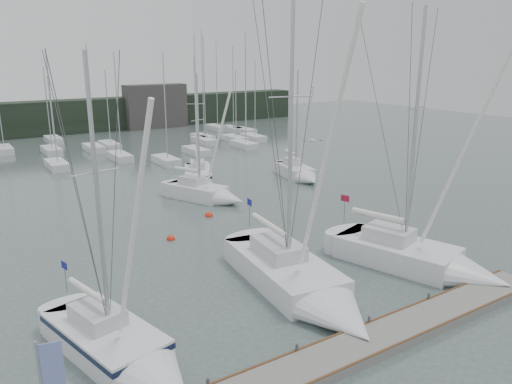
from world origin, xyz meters
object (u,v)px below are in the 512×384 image
Objects in this scene: sailboat_near_right at (431,262)px; buoy_b at (209,216)px; sailboat_mid_e at (300,174)px; sailboat_mid_d at (198,178)px; buoy_a at (171,239)px; sailboat_near_center at (308,289)px; sailboat_mid_c at (209,194)px; sailboat_near_left at (127,354)px.

sailboat_near_right reaches higher than buoy_b.
sailboat_near_right reaches higher than sailboat_mid_e.
sailboat_mid_d is at bearing 67.95° from buoy_b.
sailboat_near_right is 16.24m from buoy_a.
sailboat_near_center reaches higher than sailboat_mid_c.
sailboat_near_right is 22.14m from sailboat_mid_e.
sailboat_near_center is at bearing 154.82° from sailboat_near_right.
sailboat_mid_d reaches higher than buoy_b.
sailboat_near_right is (17.17, -0.74, 0.05)m from sailboat_near_left.
sailboat_mid_e is (14.92, 19.83, -0.08)m from sailboat_near_center.
sailboat_near_center is at bearing -126.99° from sailboat_mid_c.
sailboat_mid_d is at bearing 56.19° from buoy_a.
buoy_b is at bearing -142.77° from sailboat_mid_c.
sailboat_mid_e is at bearing 60.09° from sailboat_near_center.
sailboat_near_right is 1.25× the size of sailboat_mid_d.
sailboat_near_left is 9.33m from sailboat_near_center.
sailboat_near_left reaches higher than sailboat_mid_d.
sailboat_mid_e is (24.24, 20.25, -0.03)m from sailboat_near_left.
buoy_a is (7.05, 11.95, -0.56)m from sailboat_near_left.
sailboat_mid_c is 0.90× the size of sailboat_mid_d.
sailboat_near_right reaches higher than buoy_a.
sailboat_near_center is 1.52× the size of sailboat_mid_e.
sailboat_near_right reaches higher than sailboat_mid_c.
sailboat_near_left is 0.77× the size of sailboat_near_center.
buoy_b is at bearing 34.23° from buoy_a.
buoy_a is (-17.19, -8.29, -0.53)m from sailboat_mid_e.
sailboat_near_right is 19.63m from sailboat_mid_c.
sailboat_near_left is 1.05× the size of sailboat_mid_d.
buoy_a is (-6.34, -6.57, -0.56)m from sailboat_mid_c.
sailboat_near_center is 11.77m from buoy_a.
sailboat_mid_c is 17.22× the size of buoy_b.
sailboat_mid_d reaches higher than sailboat_mid_e.
sailboat_near_left is at bearing -120.53° from buoy_a.
sailboat_near_right is at bearing -69.97° from buoy_b.
buoy_a is 0.90× the size of buoy_b.
sailboat_near_center is (9.32, 0.42, 0.04)m from sailboat_near_left.
buoy_a is 5.32m from buoy_b.
sailboat_near_left reaches higher than buoy_a.
sailboat_near_left is 20.20× the size of buoy_b.
sailboat_near_center is 29.19× the size of buoy_a.
sailboat_mid_d is 19.23× the size of buoy_b.
sailboat_mid_e is 19.18× the size of buoy_a.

